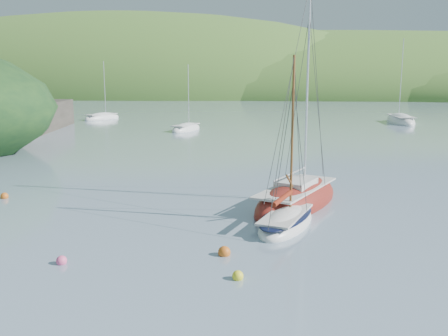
# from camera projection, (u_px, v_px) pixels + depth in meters

# --- Properties ---
(ground) EXTENTS (700.00, 700.00, 0.00)m
(ground) POSITION_uv_depth(u_px,v_px,m) (165.00, 271.00, 18.33)
(ground) COLOR slate
(ground) RESTS_ON ground
(shoreline_hills) EXTENTS (690.00, 135.00, 56.00)m
(shoreline_hills) POSITION_uv_depth(u_px,v_px,m) (255.00, 93.00, 187.45)
(shoreline_hills) COLOR #366325
(shoreline_hills) RESTS_ON ground
(daysailer_white) EXTENTS (3.50, 5.92, 8.57)m
(daysailer_white) POSITION_uv_depth(u_px,v_px,m) (286.00, 222.00, 23.75)
(daysailer_white) COLOR white
(daysailer_white) RESTS_ON ground
(sloop_red) EXTENTS (6.13, 9.20, 12.90)m
(sloop_red) POSITION_uv_depth(u_px,v_px,m) (297.00, 201.00, 27.51)
(sloop_red) COLOR maroon
(sloop_red) RESTS_ON ground
(distant_sloop_a) EXTENTS (3.80, 6.67, 9.01)m
(distant_sloop_a) POSITION_uv_depth(u_px,v_px,m) (186.00, 129.00, 63.39)
(distant_sloop_a) COLOR white
(distant_sloop_a) RESTS_ON ground
(distant_sloop_b) EXTENTS (3.86, 9.45, 13.21)m
(distant_sloop_b) POSITION_uv_depth(u_px,v_px,m) (401.00, 122.00, 72.90)
(distant_sloop_b) COLOR white
(distant_sloop_b) RESTS_ON ground
(distant_sloop_c) EXTENTS (5.11, 7.29, 9.86)m
(distant_sloop_c) POSITION_uv_depth(u_px,v_px,m) (102.00, 118.00, 78.99)
(distant_sloop_c) COLOR white
(distant_sloop_c) RESTS_ON ground
(mooring_buoys) EXTENTS (26.34, 10.52, 0.50)m
(mooring_buoys) POSITION_uv_depth(u_px,v_px,m) (197.00, 233.00, 22.34)
(mooring_buoys) COLOR yellow
(mooring_buoys) RESTS_ON ground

